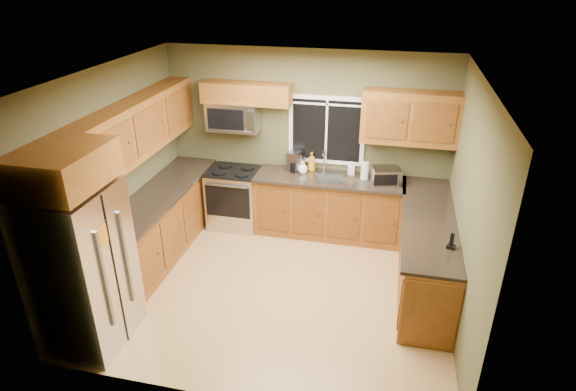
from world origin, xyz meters
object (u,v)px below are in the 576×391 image
at_px(soap_bottle_a, 312,162).
at_px(soap_bottle_b, 351,168).
at_px(toaster_oven, 386,176).
at_px(cordless_phone, 451,244).
at_px(range, 235,197).
at_px(soap_bottle_c, 303,167).
at_px(paper_towel_roll, 365,171).
at_px(refrigerator, 84,268).
at_px(kettle, 301,163).
at_px(coffee_maker, 295,162).
at_px(microwave, 234,116).

bearing_deg(soap_bottle_a, soap_bottle_b, -0.83).
relative_size(toaster_oven, cordless_phone, 2.42).
distance_m(range, soap_bottle_c, 1.19).
bearing_deg(soap_bottle_b, range, -173.20).
distance_m(range, soap_bottle_a, 1.33).
height_order(toaster_oven, paper_towel_roll, paper_towel_roll).
bearing_deg(refrigerator, paper_towel_roll, 47.15).
bearing_deg(kettle, range, -169.77).
relative_size(range, coffee_maker, 3.19).
bearing_deg(toaster_oven, paper_towel_roll, 160.65).
height_order(paper_towel_roll, soap_bottle_c, paper_towel_roll).
bearing_deg(cordless_phone, soap_bottle_a, 136.03).
distance_m(toaster_oven, kettle, 1.28).
distance_m(soap_bottle_a, cordless_phone, 2.60).
bearing_deg(kettle, microwave, -177.47).
height_order(refrigerator, kettle, refrigerator).
relative_size(soap_bottle_a, soap_bottle_b, 1.47).
height_order(soap_bottle_c, cordless_phone, soap_bottle_c).
height_order(soap_bottle_a, soap_bottle_b, soap_bottle_a).
relative_size(coffee_maker, cordless_phone, 1.61).
bearing_deg(soap_bottle_b, refrigerator, -129.32).
xyz_separation_m(kettle, cordless_phone, (2.03, -1.77, -0.06)).
distance_m(coffee_maker, soap_bottle_c, 0.16).
relative_size(range, microwave, 1.23).
relative_size(soap_bottle_a, cordless_phone, 1.57).
xyz_separation_m(microwave, soap_bottle_b, (1.75, 0.07, -0.69)).
distance_m(kettle, paper_towel_roll, 0.96).
xyz_separation_m(range, soap_bottle_b, (1.75, 0.21, 0.57)).
height_order(paper_towel_roll, cordless_phone, paper_towel_roll).
distance_m(kettle, soap_bottle_c, 0.10).
distance_m(paper_towel_roll, soap_bottle_b, 0.24).
relative_size(microwave, soap_bottle_a, 2.64).
xyz_separation_m(refrigerator, microwave, (0.69, 2.91, 0.83)).
height_order(range, kettle, kettle).
bearing_deg(cordless_phone, toaster_oven, 116.30).
height_order(coffee_maker, soap_bottle_c, coffee_maker).
distance_m(microwave, soap_bottle_a, 1.33).
relative_size(paper_towel_roll, soap_bottle_a, 0.98).
xyz_separation_m(coffee_maker, kettle, (0.09, 0.01, -0.02)).
relative_size(soap_bottle_b, cordless_phone, 1.07).
distance_m(range, kettle, 1.18).
distance_m(refrigerator, coffee_maker, 3.35).
xyz_separation_m(microwave, kettle, (1.00, 0.04, -0.67)).
height_order(range, microwave, microwave).
bearing_deg(refrigerator, coffee_maker, 61.45).
bearing_deg(coffee_maker, toaster_oven, -8.35).
bearing_deg(soap_bottle_b, microwave, -177.63).
xyz_separation_m(range, kettle, (1.00, 0.18, 0.59)).
bearing_deg(toaster_oven, soap_bottle_a, 167.40).
height_order(range, cordless_phone, cordless_phone).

